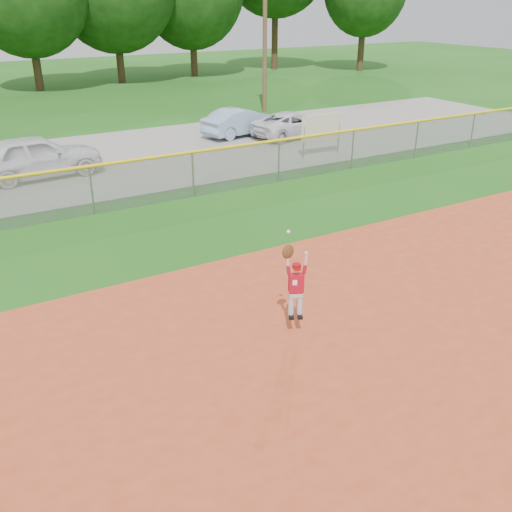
{
  "coord_description": "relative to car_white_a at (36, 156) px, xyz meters",
  "views": [
    {
      "loc": [
        -7.37,
        -6.65,
        6.05
      ],
      "look_at": [
        -1.87,
        2.74,
        1.1
      ],
      "focal_mm": 40.0,
      "sensor_mm": 36.0,
      "label": 1
    }
  ],
  "objects": [
    {
      "name": "ground",
      "position": [
        4.0,
        -14.81,
        -0.81
      ],
      "size": [
        120.0,
        120.0,
        0.0
      ],
      "primitive_type": "plane",
      "color": "#1B5413",
      "rests_on": "ground"
    },
    {
      "name": "parking_strip",
      "position": [
        4.0,
        1.19,
        -0.8
      ],
      "size": [
        44.0,
        10.0,
        0.03
      ],
      "primitive_type": "cube",
      "color": "gray",
      "rests_on": "ground"
    },
    {
      "name": "car_white_a",
      "position": [
        0.0,
        0.0,
        0.0
      ],
      "size": [
        4.73,
        2.2,
        1.57
      ],
      "primitive_type": "imported",
      "rotation": [
        0.0,
        0.0,
        1.65
      ],
      "color": "silver",
      "rests_on": "parking_strip"
    },
    {
      "name": "car_blue",
      "position": [
        9.79,
        2.41,
        -0.14
      ],
      "size": [
        4.09,
        2.13,
        1.28
      ],
      "primitive_type": "imported",
      "rotation": [
        0.0,
        0.0,
        1.78
      ],
      "color": "#84A5C5",
      "rests_on": "parking_strip"
    },
    {
      "name": "car_white_b",
      "position": [
        11.76,
        0.9,
        -0.21
      ],
      "size": [
        4.38,
        2.46,
        1.16
      ],
      "primitive_type": "imported",
      "rotation": [
        0.0,
        0.0,
        1.71
      ],
      "color": "silver",
      "rests_on": "parking_strip"
    },
    {
      "name": "sponsor_sign",
      "position": [
        10.84,
        -2.59,
        0.32
      ],
      "size": [
        1.94,
        0.14,
        1.72
      ],
      "color": "gray",
      "rests_on": "ground"
    },
    {
      "name": "outfield_fence",
      "position": [
        4.0,
        -4.81,
        0.07
      ],
      "size": [
        40.06,
        0.1,
        1.55
      ],
      "color": "gray",
      "rests_on": "ground"
    },
    {
      "name": "power_lines",
      "position": [
        5.0,
        7.19,
        3.86
      ],
      "size": [
        19.4,
        0.24,
        9.0
      ],
      "color": "#4C3823",
      "rests_on": "ground"
    },
    {
      "name": "ballplayer",
      "position": [
        2.11,
        -13.56,
        0.34
      ],
      "size": [
        0.5,
        0.34,
        1.83
      ],
      "color": "silver",
      "rests_on": "ground"
    }
  ]
}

